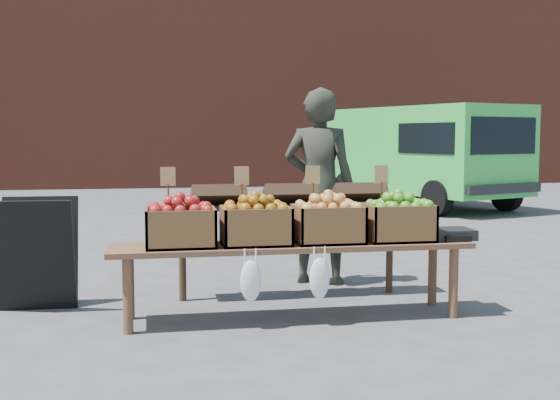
{
  "coord_description": "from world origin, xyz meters",
  "views": [
    {
      "loc": [
        -1.58,
        -5.53,
        1.37
      ],
      "look_at": [
        -0.55,
        0.04,
        0.85
      ],
      "focal_mm": 45.0,
      "sensor_mm": 36.0,
      "label": 1
    }
  ],
  "objects": [
    {
      "name": "ground",
      "position": [
        0.0,
        0.0,
        0.0
      ],
      "size": [
        80.0,
        80.0,
        0.0
      ],
      "primitive_type": "plane",
      "color": "#48484B"
    },
    {
      "name": "crate_green_apples",
      "position": [
        0.28,
        -0.46,
        0.71
      ],
      "size": [
        0.5,
        0.4,
        0.28
      ],
      "primitive_type": null,
      "color": "#367714",
      "rests_on": "display_bench"
    },
    {
      "name": "vendor",
      "position": [
        -0.05,
        0.75,
        0.9
      ],
      "size": [
        0.78,
        0.67,
        1.8
      ],
      "primitive_type": "imported",
      "rotation": [
        0.0,
        0.0,
        2.71
      ],
      "color": "#262B21",
      "rests_on": "ground"
    },
    {
      "name": "brick_building",
      "position": [
        0.0,
        15.0,
        5.0
      ],
      "size": [
        24.0,
        4.0,
        10.0
      ],
      "primitive_type": "cube",
      "color": "brown",
      "rests_on": "ground"
    },
    {
      "name": "display_bench",
      "position": [
        -0.55,
        -0.46,
        0.28
      ],
      "size": [
        2.7,
        0.56,
        0.57
      ],
      "primitive_type": null,
      "color": "brown",
      "rests_on": "ground"
    },
    {
      "name": "back_table",
      "position": [
        -0.43,
        0.26,
        0.52
      ],
      "size": [
        2.1,
        0.44,
        1.04
      ],
      "primitive_type": null,
      "color": "#362517",
      "rests_on": "ground"
    },
    {
      "name": "weighing_scale",
      "position": [
        0.7,
        -0.46,
        0.61
      ],
      "size": [
        0.34,
        0.3,
        0.08
      ],
      "primitive_type": "cube",
      "color": "black",
      "rests_on": "display_bench"
    },
    {
      "name": "crate_golden_apples",
      "position": [
        -1.37,
        -0.46,
        0.71
      ],
      "size": [
        0.5,
        0.4,
        0.28
      ],
      "primitive_type": null,
      "color": "maroon",
      "rests_on": "display_bench"
    },
    {
      "name": "crate_red_apples",
      "position": [
        -0.27,
        -0.46,
        0.71
      ],
      "size": [
        0.5,
        0.4,
        0.28
      ],
      "primitive_type": null,
      "color": "gold",
      "rests_on": "display_bench"
    },
    {
      "name": "crate_russet_pears",
      "position": [
        -0.82,
        -0.46,
        0.71
      ],
      "size": [
        0.5,
        0.4,
        0.28
      ],
      "primitive_type": null,
      "color": "#965F14",
      "rests_on": "display_bench"
    },
    {
      "name": "delivery_van",
      "position": [
        3.56,
        7.2,
        0.95
      ],
      "size": [
        3.25,
        4.65,
        1.9
      ],
      "primitive_type": null,
      "rotation": [
        0.0,
        0.0,
        0.34
      ],
      "color": "green",
      "rests_on": "ground"
    },
    {
      "name": "chalkboard_sign",
      "position": [
        -2.47,
        0.18,
        0.45
      ],
      "size": [
        0.6,
        0.35,
        0.9
      ],
      "primitive_type": null,
      "rotation": [
        0.0,
        0.0,
        -0.03
      ],
      "color": "black",
      "rests_on": "ground"
    }
  ]
}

